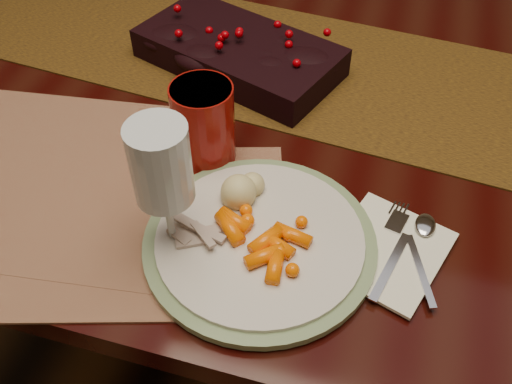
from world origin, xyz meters
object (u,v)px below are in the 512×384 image
(dining_table, at_px, (305,240))
(mashed_potatoes, at_px, (250,189))
(red_cup, at_px, (204,124))
(placemat_main, at_px, (133,224))
(napkin, at_px, (387,251))
(centerpiece, at_px, (239,48))
(baby_carrots, at_px, (256,246))
(turkey_shreds, at_px, (193,234))
(dinner_plate, at_px, (260,241))
(wine_glass, at_px, (166,193))

(dining_table, bearing_deg, mashed_potatoes, -98.67)
(dining_table, distance_m, red_cup, 0.49)
(placemat_main, bearing_deg, napkin, -8.74)
(centerpiece, relative_size, placemat_main, 0.85)
(red_cup, bearing_deg, napkin, -20.93)
(napkin, bearing_deg, placemat_main, -153.45)
(dining_table, bearing_deg, napkin, -63.12)
(dining_table, bearing_deg, baby_carrots, -91.76)
(centerpiece, bearing_deg, placemat_main, -94.18)
(placemat_main, height_order, turkey_shreds, turkey_shreds)
(dinner_plate, xyz_separation_m, napkin, (0.16, 0.03, -0.01))
(dining_table, distance_m, placemat_main, 0.54)
(dining_table, height_order, baby_carrots, baby_carrots)
(centerpiece, xyz_separation_m, red_cup, (0.02, -0.24, 0.03))
(dining_table, relative_size, placemat_main, 4.43)
(turkey_shreds, bearing_deg, placemat_main, 172.08)
(dining_table, height_order, dinner_plate, dinner_plate)
(mashed_potatoes, relative_size, turkey_shreds, 1.23)
(dinner_plate, relative_size, napkin, 1.96)
(centerpiece, height_order, wine_glass, wine_glass)
(dinner_plate, distance_m, mashed_potatoes, 0.07)
(placemat_main, distance_m, red_cup, 0.17)
(turkey_shreds, bearing_deg, mashed_potatoes, 57.45)
(wine_glass, bearing_deg, centerpiece, 95.16)
(baby_carrots, bearing_deg, centerpiece, 109.90)
(red_cup, xyz_separation_m, wine_glass, (0.01, -0.17, 0.03))
(dinner_plate, bearing_deg, mashed_potatoes, 117.14)
(centerpiece, height_order, dinner_plate, centerpiece)
(mashed_potatoes, distance_m, turkey_shreds, 0.10)
(dining_table, relative_size, dinner_plate, 6.03)
(placemat_main, height_order, wine_glass, wine_glass)
(dining_table, relative_size, mashed_potatoes, 20.74)
(wine_glass, bearing_deg, red_cup, 95.04)
(baby_carrots, relative_size, mashed_potatoes, 1.34)
(napkin, bearing_deg, dining_table, 135.74)
(centerpiece, relative_size, dinner_plate, 1.15)
(red_cup, bearing_deg, turkey_shreds, -75.69)
(centerpiece, distance_m, placemat_main, 0.39)
(red_cup, height_order, wine_glass, wine_glass)
(dining_table, bearing_deg, red_cup, -126.31)
(dinner_plate, bearing_deg, baby_carrots, -86.99)
(centerpiece, xyz_separation_m, placemat_main, (-0.03, -0.39, -0.04))
(dining_table, xyz_separation_m, dinner_plate, (-0.01, -0.32, 0.39))
(mashed_potatoes, height_order, red_cup, red_cup)
(centerpiece, xyz_separation_m, wine_glass, (0.04, -0.41, 0.06))
(dining_table, height_order, red_cup, red_cup)
(red_cup, relative_size, wine_glass, 0.62)
(baby_carrots, bearing_deg, wine_glass, -177.53)
(placemat_main, bearing_deg, red_cup, 55.30)
(placemat_main, xyz_separation_m, baby_carrots, (0.17, -0.01, 0.03))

